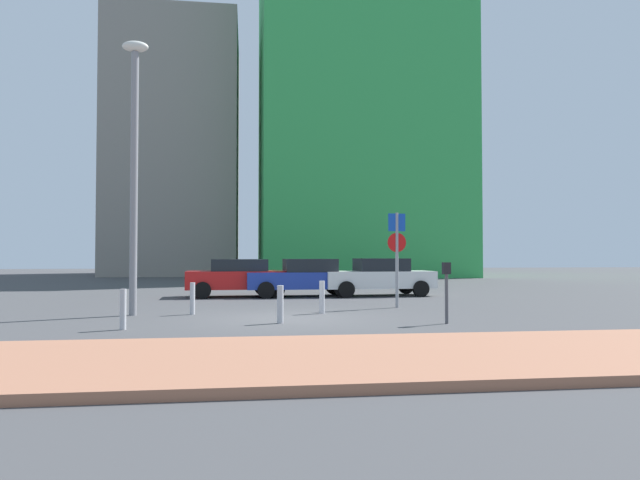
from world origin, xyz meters
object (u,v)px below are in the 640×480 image
at_px(parked_car_blue, 304,277).
at_px(parked_car_white, 378,276).
at_px(parking_meter, 446,284).
at_px(traffic_bollard_near, 280,304).
at_px(parking_sign_post, 397,248).
at_px(traffic_bollard_far, 322,297).
at_px(street_lamp, 134,154).
at_px(traffic_bollard_edge, 192,298).
at_px(traffic_bollard_mid, 123,309).
at_px(parked_car_red, 239,277).

xyz_separation_m(parked_car_blue, parked_car_white, (3.04, -0.01, 0.01)).
xyz_separation_m(parked_car_white, parking_meter, (-0.60, -9.36, 0.16)).
bearing_deg(traffic_bollard_near, parking_sign_post, 42.91).
bearing_deg(parked_car_white, parked_car_blue, 179.77).
distance_m(parked_car_blue, traffic_bollard_far, 6.66).
height_order(street_lamp, traffic_bollard_far, street_lamp).
bearing_deg(street_lamp, parked_car_white, 37.83).
bearing_deg(traffic_bollard_far, traffic_bollard_edge, 176.87).
xyz_separation_m(parked_car_white, traffic_bollard_far, (-3.21, -6.63, -0.32)).
relative_size(parked_car_blue, traffic_bollard_far, 4.89).
relative_size(parked_car_white, traffic_bollard_mid, 5.09).
xyz_separation_m(parked_car_red, traffic_bollard_mid, (-2.37, -9.64, -0.34)).
bearing_deg(parked_car_white, parking_sign_post, -97.17).
xyz_separation_m(traffic_bollard_near, traffic_bollard_edge, (-2.27, 2.31, -0.01)).
height_order(parking_sign_post, traffic_bollard_far, parking_sign_post).
xyz_separation_m(parked_car_white, parking_sign_post, (-0.65, -5.18, 1.09)).
bearing_deg(parked_car_white, traffic_bollard_edge, -136.41).
xyz_separation_m(parked_car_red, street_lamp, (-2.75, -6.63, 3.58)).
relative_size(street_lamp, traffic_bollard_edge, 8.55).
bearing_deg(parked_car_blue, parked_car_white, -0.23).
xyz_separation_m(parking_meter, traffic_bollard_edge, (-6.17, 2.92, -0.50)).
relative_size(parked_car_white, traffic_bollard_near, 5.01).
relative_size(parking_meter, traffic_bollard_far, 1.60).
bearing_deg(street_lamp, traffic_bollard_edge, 1.21).
bearing_deg(traffic_bollard_edge, traffic_bollard_far, -3.13).
relative_size(traffic_bollard_mid, traffic_bollard_far, 0.97).
distance_m(parked_car_blue, parking_sign_post, 5.82).
height_order(parked_car_white, traffic_bollard_mid, parked_car_white).
height_order(parked_car_red, parking_sign_post, parking_sign_post).
bearing_deg(traffic_bollard_far, parking_meter, -46.25).
height_order(parked_car_white, traffic_bollard_near, parked_car_white).
bearing_deg(street_lamp, traffic_bollard_mid, -82.85).
height_order(parked_car_white, parking_sign_post, parking_sign_post).
bearing_deg(parking_sign_post, parking_meter, -89.26).
xyz_separation_m(parked_car_white, traffic_bollard_near, (-4.50, -8.75, -0.33)).
bearing_deg(parking_sign_post, traffic_bollard_edge, -168.34).
distance_m(traffic_bollard_mid, traffic_bollard_far, 5.54).
relative_size(parking_meter, traffic_bollard_edge, 1.66).
bearing_deg(parked_car_white, parking_meter, -93.65).
bearing_deg(parked_car_white, traffic_bollard_far, -115.79).
distance_m(parking_meter, street_lamp, 8.94).
height_order(parked_car_red, traffic_bollard_edge, parked_car_red).
distance_m(parked_car_red, street_lamp, 8.02).
xyz_separation_m(traffic_bollard_near, traffic_bollard_far, (1.29, 2.12, 0.01)).
relative_size(parking_sign_post, parking_meter, 2.04).
bearing_deg(parked_car_red, parked_car_white, -1.64).
relative_size(parked_car_red, parked_car_blue, 0.94).
distance_m(street_lamp, traffic_bollard_near, 5.94).
bearing_deg(parked_car_blue, parking_meter, -75.39).
height_order(parked_car_blue, street_lamp, street_lamp).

